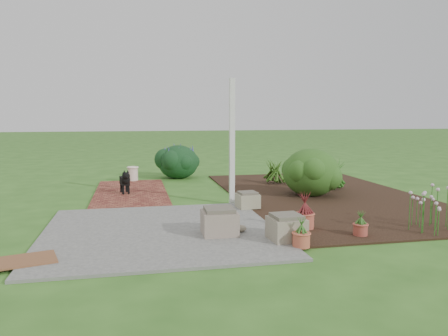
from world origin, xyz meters
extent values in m
plane|color=#32631F|center=(0.00, 0.00, 0.00)|extent=(80.00, 80.00, 0.00)
cube|color=#5A5A57|center=(-1.25, -1.75, 0.02)|extent=(3.50, 3.50, 0.04)
cube|color=maroon|center=(-1.70, 1.75, 0.02)|extent=(1.60, 3.50, 0.04)
cube|color=black|center=(2.50, 0.50, 0.01)|extent=(4.00, 7.00, 0.03)
cube|color=white|center=(0.30, 0.10, 1.25)|extent=(0.10, 0.10, 2.50)
cube|color=#716753|center=(0.47, -2.64, 0.20)|extent=(0.50, 0.50, 0.31)
cube|color=#74685A|center=(-0.41, -2.16, 0.21)|extent=(0.52, 0.52, 0.34)
cube|color=gray|center=(0.48, -0.46, 0.17)|extent=(0.42, 0.42, 0.26)
cube|color=brown|center=(-2.98, -2.88, 0.05)|extent=(0.89, 0.70, 0.02)
cube|color=black|center=(-1.83, 1.59, 0.32)|extent=(0.24, 0.41, 0.17)
cylinder|color=black|center=(-1.86, 1.44, 0.14)|extent=(0.05, 0.05, 0.19)
cylinder|color=black|center=(-1.75, 1.46, 0.14)|extent=(0.05, 0.05, 0.19)
cylinder|color=black|center=(-1.91, 1.72, 0.14)|extent=(0.05, 0.05, 0.19)
cylinder|color=black|center=(-1.80, 1.74, 0.14)|extent=(0.05, 0.05, 0.19)
sphere|color=black|center=(-1.79, 1.36, 0.46)|extent=(0.16, 0.16, 0.16)
cone|color=black|center=(-1.87, 1.79, 0.44)|extent=(0.08, 0.13, 0.14)
cylinder|color=beige|center=(-1.65, 3.48, 0.22)|extent=(0.31, 0.31, 0.36)
ellipsoid|color=#1A4315|center=(2.20, 0.58, 0.56)|extent=(1.26, 1.26, 1.06)
cylinder|color=#B1513B|center=(0.97, -2.07, 0.15)|extent=(0.30, 0.30, 0.24)
cylinder|color=#A34437|center=(1.62, -2.62, 0.12)|extent=(0.26, 0.26, 0.17)
cylinder|color=#B9573E|center=(0.55, -2.98, 0.13)|extent=(0.25, 0.25, 0.20)
ellipsoid|color=black|center=(-0.38, 3.97, 0.48)|extent=(1.25, 1.25, 0.96)
camera|label=1|loc=(-1.63, -8.33, 1.80)|focal=35.00mm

